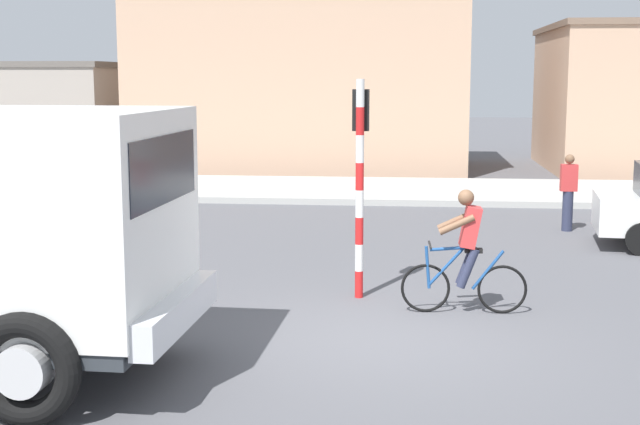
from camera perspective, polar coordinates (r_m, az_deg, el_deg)
The scene contains 7 objects.
ground_plane at distance 11.12m, azimuth 3.57°, elevation -8.18°, with size 120.00×120.00×0.00m, color #56565B.
sidewalk_far at distance 24.75m, azimuth 4.89°, elevation 1.43°, with size 80.00×5.00×0.16m, color #ADADA8.
cyclist at distance 12.28m, azimuth 9.36°, elevation -2.50°, with size 1.73×0.50×1.72m.
traffic_light_pole at distance 12.88m, azimuth 2.60°, elevation 3.55°, with size 0.24×0.43×3.20m.
pedestrian_near_kerb at distance 19.29m, azimuth 15.71°, elevation 1.33°, with size 0.34×0.22×1.62m.
building_corner_left at distance 34.85m, azimuth -18.59°, elevation 6.09°, with size 7.85×6.05×3.72m.
building_mid_block at distance 31.55m, azimuth -1.08°, elevation 8.60°, with size 11.47×6.72×6.25m.
Camera 1 is at (0.40, -10.63, 3.25)m, focal length 49.67 mm.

